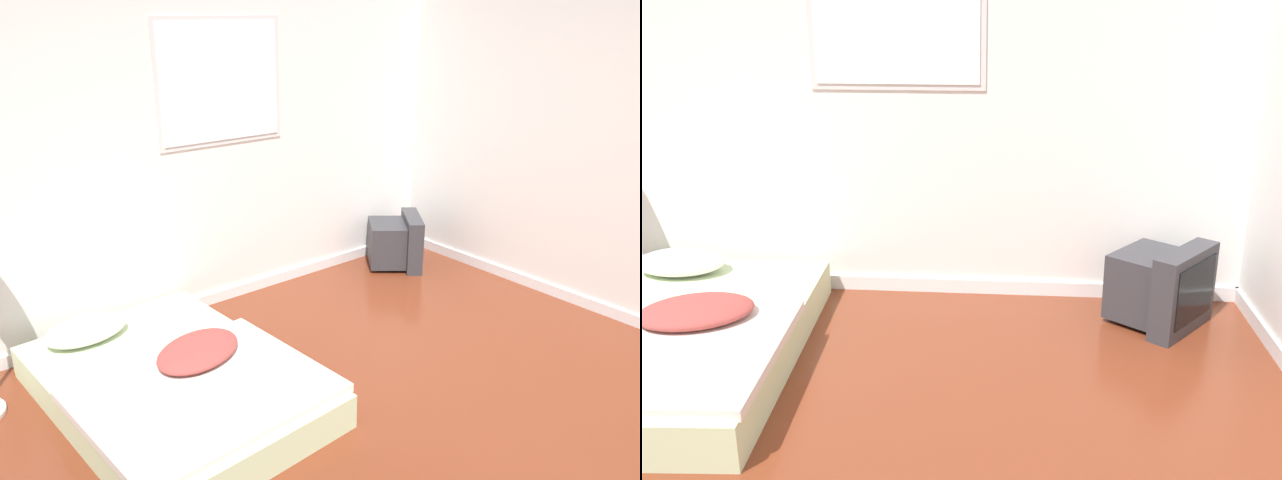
# 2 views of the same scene
# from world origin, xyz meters

# --- Properties ---
(wall_back) EXTENTS (7.20, 0.08, 2.60)m
(wall_back) POSITION_xyz_m (0.00, 2.50, 1.29)
(wall_back) COLOR white
(wall_back) RESTS_ON ground_plane
(mattress_bed) EXTENTS (1.36, 1.89, 0.35)m
(mattress_bed) POSITION_xyz_m (-0.67, 1.44, 0.13)
(mattress_bed) COLOR beige
(mattress_bed) RESTS_ON ground_plane
(crt_tv) EXTENTS (0.64, 0.65, 0.47)m
(crt_tv) POSITION_xyz_m (1.87, 2.11, 0.22)
(crt_tv) COLOR #333338
(crt_tv) RESTS_ON ground_plane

